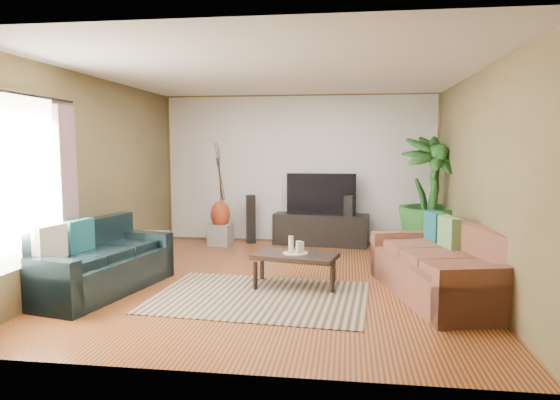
% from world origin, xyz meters
% --- Properties ---
extents(floor, '(5.50, 5.50, 0.00)m').
position_xyz_m(floor, '(0.00, 0.00, 0.00)').
color(floor, '#9C5528').
rests_on(floor, ground).
extents(ceiling, '(5.50, 5.50, 0.00)m').
position_xyz_m(ceiling, '(0.00, 0.00, 2.70)').
color(ceiling, white).
rests_on(ceiling, ground).
extents(wall_back, '(5.00, 0.00, 5.00)m').
position_xyz_m(wall_back, '(0.00, 2.75, 1.35)').
color(wall_back, brown).
rests_on(wall_back, ground).
extents(wall_front, '(5.00, 0.00, 5.00)m').
position_xyz_m(wall_front, '(0.00, -2.75, 1.35)').
color(wall_front, brown).
rests_on(wall_front, ground).
extents(wall_left, '(0.00, 5.50, 5.50)m').
position_xyz_m(wall_left, '(-2.50, 0.00, 1.35)').
color(wall_left, brown).
rests_on(wall_left, ground).
extents(wall_right, '(0.00, 5.50, 5.50)m').
position_xyz_m(wall_right, '(2.50, 0.00, 1.35)').
color(wall_right, brown).
rests_on(wall_right, ground).
extents(backwall_panel, '(4.90, 0.00, 4.90)m').
position_xyz_m(backwall_panel, '(0.00, 2.74, 1.35)').
color(backwall_panel, white).
rests_on(backwall_panel, ground).
extents(window_pane, '(0.00, 1.80, 1.80)m').
position_xyz_m(window_pane, '(-2.48, -1.60, 1.40)').
color(window_pane, white).
rests_on(window_pane, ground).
extents(curtain_far, '(0.08, 0.35, 2.20)m').
position_xyz_m(curtain_far, '(-2.43, -0.85, 1.15)').
color(curtain_far, gray).
rests_on(curtain_far, ground).
extents(curtain_rod, '(0.03, 1.90, 0.03)m').
position_xyz_m(curtain_rod, '(-2.43, -1.60, 2.30)').
color(curtain_rod, black).
rests_on(curtain_rod, ground).
extents(sofa_left, '(1.21, 2.06, 0.85)m').
position_xyz_m(sofa_left, '(-2.06, -0.79, 0.42)').
color(sofa_left, black).
rests_on(sofa_left, floor).
extents(sofa_right, '(1.50, 2.37, 0.85)m').
position_xyz_m(sofa_right, '(1.98, -0.42, 0.42)').
color(sofa_right, brown).
rests_on(sofa_right, floor).
extents(area_rug, '(2.60, 1.93, 0.01)m').
position_xyz_m(area_rug, '(-0.10, -0.77, 0.01)').
color(area_rug, '#A07E5E').
rests_on(area_rug, floor).
extents(coffee_table, '(1.12, 0.76, 0.42)m').
position_xyz_m(coffee_table, '(0.26, -0.24, 0.21)').
color(coffee_table, black).
rests_on(coffee_table, floor).
extents(candle_tray, '(0.32, 0.32, 0.01)m').
position_xyz_m(candle_tray, '(0.26, -0.24, 0.43)').
color(candle_tray, '#979792').
rests_on(candle_tray, coffee_table).
extents(candle_tall, '(0.07, 0.07, 0.20)m').
position_xyz_m(candle_tall, '(0.20, -0.21, 0.54)').
color(candle_tall, beige).
rests_on(candle_tall, candle_tray).
extents(candle_mid, '(0.07, 0.07, 0.16)m').
position_xyz_m(candle_mid, '(0.30, -0.28, 0.51)').
color(candle_mid, beige).
rests_on(candle_mid, candle_tray).
extents(candle_short, '(0.07, 0.07, 0.13)m').
position_xyz_m(candle_short, '(0.33, -0.18, 0.50)').
color(candle_short, beige).
rests_on(candle_short, candle_tray).
extents(tv_stand, '(1.73, 0.69, 0.56)m').
position_xyz_m(tv_stand, '(0.43, 2.49, 0.28)').
color(tv_stand, black).
rests_on(tv_stand, floor).
extents(television, '(1.23, 0.07, 0.73)m').
position_xyz_m(television, '(0.43, 2.50, 0.92)').
color(television, black).
rests_on(television, tv_stand).
extents(speaker_left, '(0.20, 0.22, 0.88)m').
position_xyz_m(speaker_left, '(-0.85, 2.50, 0.44)').
color(speaker_left, black).
rests_on(speaker_left, floor).
extents(speaker_right, '(0.21, 0.22, 0.91)m').
position_xyz_m(speaker_right, '(0.94, 2.31, 0.46)').
color(speaker_right, black).
rests_on(speaker_right, floor).
extents(potted_plant, '(1.39, 1.39, 1.94)m').
position_xyz_m(potted_plant, '(2.25, 1.94, 0.97)').
color(potted_plant, '#1C4F1A').
rests_on(potted_plant, floor).
extents(plant_pot, '(0.36, 0.36, 0.28)m').
position_xyz_m(plant_pot, '(2.25, 1.94, 0.14)').
color(plant_pot, black).
rests_on(plant_pot, floor).
extents(pedestal, '(0.42, 0.42, 0.38)m').
position_xyz_m(pedestal, '(-1.35, 2.21, 0.19)').
color(pedestal, '#959592').
rests_on(pedestal, floor).
extents(vase, '(0.35, 0.35, 0.49)m').
position_xyz_m(vase, '(-1.35, 2.21, 0.55)').
color(vase, '#97331B').
rests_on(vase, pedestal).
extents(side_table, '(0.51, 0.51, 0.52)m').
position_xyz_m(side_table, '(-1.94, 0.39, 0.26)').
color(side_table, brown).
rests_on(side_table, floor).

